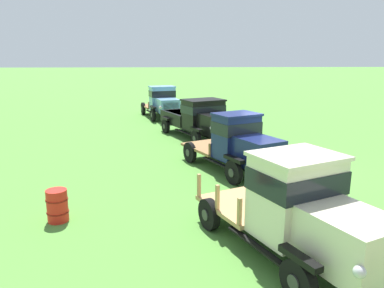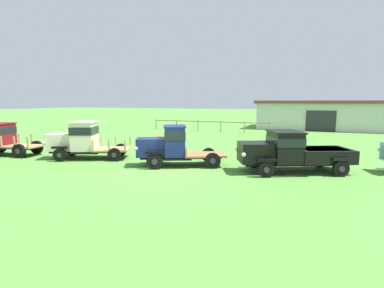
{
  "view_description": "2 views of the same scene",
  "coord_description": "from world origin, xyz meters",
  "px_view_note": "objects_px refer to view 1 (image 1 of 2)",
  "views": [
    {
      "loc": [
        -13.09,
        3.89,
        4.18
      ],
      "look_at": [
        0.24,
        3.18,
        1.0
      ],
      "focal_mm": 35.0,
      "sensor_mm": 36.0,
      "label": 1
    },
    {
      "loc": [
        6.75,
        -12.71,
        3.46
      ],
      "look_at": [
        0.24,
        3.18,
        1.0
      ],
      "focal_mm": 28.0,
      "sensor_mm": 36.0,
      "label": 2
    }
  ],
  "objects_px": {
    "vintage_truck_second_in_line": "(303,210)",
    "vintage_truck_midrow_center": "(239,143)",
    "vintage_truck_back_of_row": "(163,102)",
    "vintage_truck_far_side": "(200,118)",
    "oil_drum_beside_row": "(57,206)"
  },
  "relations": [
    {
      "from": "vintage_truck_second_in_line",
      "to": "vintage_truck_far_side",
      "type": "relative_size",
      "value": 0.9
    },
    {
      "from": "vintage_truck_far_side",
      "to": "vintage_truck_back_of_row",
      "type": "xyz_separation_m",
      "value": [
        6.11,
        2.01,
        0.06
      ]
    },
    {
      "from": "vintage_truck_far_side",
      "to": "vintage_truck_back_of_row",
      "type": "height_order",
      "value": "vintage_truck_back_of_row"
    },
    {
      "from": "vintage_truck_back_of_row",
      "to": "oil_drum_beside_row",
      "type": "height_order",
      "value": "vintage_truck_back_of_row"
    },
    {
      "from": "vintage_truck_second_in_line",
      "to": "vintage_truck_midrow_center",
      "type": "height_order",
      "value": "vintage_truck_second_in_line"
    },
    {
      "from": "vintage_truck_midrow_center",
      "to": "oil_drum_beside_row",
      "type": "relative_size",
      "value": 5.86
    },
    {
      "from": "vintage_truck_far_side",
      "to": "oil_drum_beside_row",
      "type": "height_order",
      "value": "vintage_truck_far_side"
    },
    {
      "from": "vintage_truck_second_in_line",
      "to": "vintage_truck_midrow_center",
      "type": "relative_size",
      "value": 1.04
    },
    {
      "from": "vintage_truck_midrow_center",
      "to": "vintage_truck_back_of_row",
      "type": "xyz_separation_m",
      "value": [
        12.18,
        2.96,
        -0.02
      ]
    },
    {
      "from": "vintage_truck_second_in_line",
      "to": "vintage_truck_far_side",
      "type": "bearing_deg",
      "value": 5.6
    },
    {
      "from": "vintage_truck_second_in_line",
      "to": "vintage_truck_midrow_center",
      "type": "xyz_separation_m",
      "value": [
        5.97,
        0.22,
        -0.05
      ]
    },
    {
      "from": "oil_drum_beside_row",
      "to": "vintage_truck_second_in_line",
      "type": "bearing_deg",
      "value": -112.47
    },
    {
      "from": "vintage_truck_second_in_line",
      "to": "vintage_truck_back_of_row",
      "type": "xyz_separation_m",
      "value": [
        18.15,
        3.19,
        -0.07
      ]
    },
    {
      "from": "vintage_truck_midrow_center",
      "to": "vintage_truck_back_of_row",
      "type": "relative_size",
      "value": 0.94
    },
    {
      "from": "vintage_truck_second_in_line",
      "to": "vintage_truck_back_of_row",
      "type": "distance_m",
      "value": 18.42
    }
  ]
}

